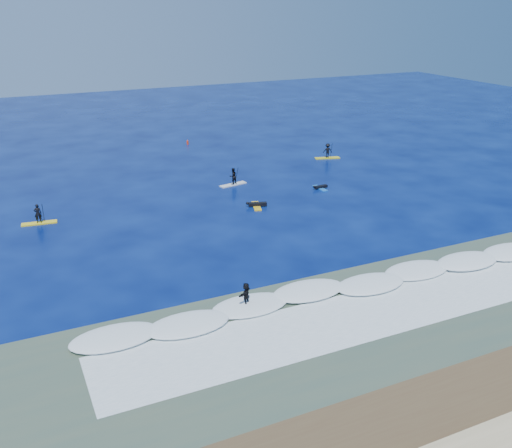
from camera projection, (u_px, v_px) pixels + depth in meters
name	position (u px, v px, depth m)	size (l,w,h in m)	color
ground	(281.00, 233.00, 44.42)	(160.00, 160.00, 0.00)	#030C3E
wet_sand_strip	(495.00, 394.00, 26.29)	(90.00, 5.00, 0.08)	#4F3924
shallow_water	(394.00, 317.00, 32.61)	(90.00, 13.00, 0.01)	#3B5143
breaking_wave	(354.00, 288.00, 35.99)	(40.00, 6.00, 0.30)	white
whitewater	(383.00, 309.00, 33.46)	(34.00, 5.00, 0.02)	silver
sup_paddler_left	(38.00, 217.00, 46.01)	(2.82, 1.01, 1.93)	yellow
sup_paddler_center	(233.00, 178.00, 55.58)	(2.88, 1.24, 1.97)	silver
sup_paddler_right	(327.00, 152.00, 64.92)	(2.94, 1.47, 2.00)	gold
prone_paddler_near	(257.00, 205.00, 49.98)	(1.83, 2.41, 0.49)	gold
prone_paddler_far	(320.00, 187.00, 54.69)	(1.56, 1.99, 0.41)	blue
wave_surfer	(246.00, 295.00, 33.38)	(1.89, 1.72, 1.46)	white
marker_buoy	(188.00, 142.00, 71.31)	(0.27, 0.27, 0.65)	red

